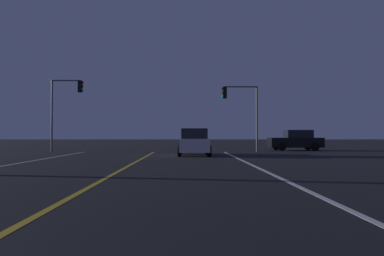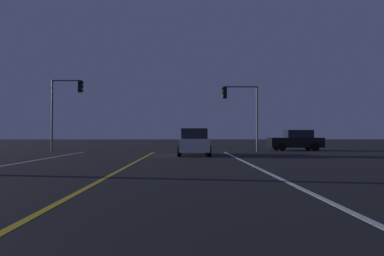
# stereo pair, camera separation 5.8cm
# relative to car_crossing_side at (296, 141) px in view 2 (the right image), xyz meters

# --- Properties ---
(lane_edge_right) EXTENTS (0.16, 33.68, 0.01)m
(lane_edge_right) POSITION_rel_car_crossing_side_xyz_m (-6.24, -19.42, -0.82)
(lane_edge_right) COLOR silver
(lane_edge_right) RESTS_ON ground
(lane_center_divider) EXTENTS (0.16, 33.68, 0.01)m
(lane_center_divider) POSITION_rel_car_crossing_side_xyz_m (-11.52, -19.42, -0.82)
(lane_center_divider) COLOR gold
(lane_center_divider) RESTS_ON ground
(car_crossing_side) EXTENTS (4.30, 2.02, 1.70)m
(car_crossing_side) POSITION_rel_car_crossing_side_xyz_m (0.00, 0.00, 0.00)
(car_crossing_side) COLOR black
(car_crossing_side) RESTS_ON ground
(car_ahead_far) EXTENTS (2.02, 4.30, 1.70)m
(car_ahead_far) POSITION_rel_car_crossing_side_xyz_m (-8.60, -6.89, 0.00)
(car_ahead_far) COLOR black
(car_ahead_far) RESTS_ON ground
(traffic_light_near_right) EXTENTS (2.81, 0.36, 5.07)m
(traffic_light_near_right) POSITION_rel_car_crossing_side_xyz_m (-4.97, -2.08, 2.95)
(traffic_light_near_right) COLOR #4C4C51
(traffic_light_near_right) RESTS_ON ground
(traffic_light_near_left) EXTENTS (2.47, 0.36, 5.52)m
(traffic_light_near_left) POSITION_rel_car_crossing_side_xyz_m (-18.28, -2.08, 3.24)
(traffic_light_near_left) COLOR #4C4C51
(traffic_light_near_left) RESTS_ON ground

